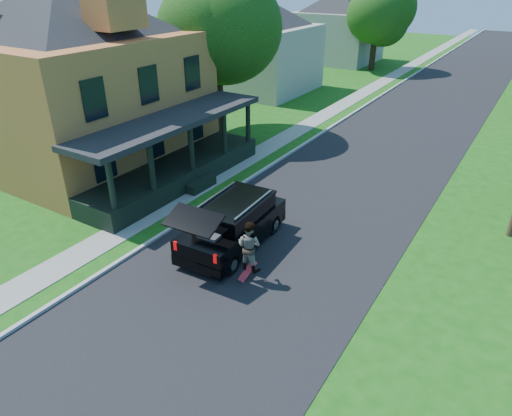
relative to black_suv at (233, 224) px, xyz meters
The scene contains 13 objects.
ground 3.28m from the black_suv, 63.72° to the right, with size 140.00×140.00×0.00m, color #155210.
street 17.25m from the black_suv, 85.34° to the left, with size 8.00×120.00×0.02m, color black.
curb 17.39m from the black_suv, 98.78° to the left, with size 0.15×120.00×0.12m, color #A6A7A1.
sidewalk 17.69m from the black_suv, 103.75° to the left, with size 1.30×120.00×0.03m, color gray.
front_walk 8.74m from the black_suv, 158.65° to the left, with size 6.50×1.20×0.03m, color gray.
main_house 12.50m from the black_suv, 164.51° to the left, with size 15.56×15.56×10.10m.
neighbor_house_mid 24.60m from the black_suv, 119.76° to the left, with size 12.78×12.78×8.30m.
neighbor_house_far 39.22m from the black_suv, 108.03° to the left, with size 12.78×12.78×8.30m.
black_suv is the anchor object (origin of this frame).
skateboarder 2.07m from the black_suv, 40.64° to the right, with size 0.83×0.65×1.69m.
skateboard 2.24m from the black_suv, 43.20° to the right, with size 0.41×0.58×0.70m.
tree_left_mid 14.34m from the black_suv, 128.42° to the left, with size 6.41×6.32×9.91m.
tree_left_far 35.42m from the black_suv, 101.57° to the left, with size 6.24×6.31×8.41m.
Camera 1 is at (6.76, -8.61, 8.86)m, focal length 32.00 mm.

